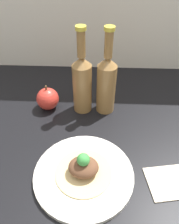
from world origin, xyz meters
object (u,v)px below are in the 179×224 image
(plate, at_px, (84,174))
(cider_bottle_left, at_px, (82,82))
(cider_bottle_right, at_px, (106,83))
(plated_food, at_px, (84,168))
(apple, at_px, (48,99))

(plate, height_order, cider_bottle_left, cider_bottle_left)
(cider_bottle_left, distance_m, cider_bottle_right, 0.09)
(plate, bearing_deg, plated_food, 180.00)
(cider_bottle_right, relative_size, apple, 3.15)
(cider_bottle_right, bearing_deg, apple, -179.70)
(cider_bottle_left, bearing_deg, plate, -85.47)
(plated_food, height_order, cider_bottle_right, cider_bottle_right)
(plated_food, bearing_deg, cider_bottle_right, 78.18)
(plated_food, relative_size, apple, 1.60)
(plate, bearing_deg, cider_bottle_left, 94.53)
(cider_bottle_left, bearing_deg, apple, -179.50)
(plate, xyz_separation_m, cider_bottle_left, (-0.02, 0.30, 0.11))
(plate, xyz_separation_m, plated_food, (-0.00, 0.00, 0.03))
(cider_bottle_right, bearing_deg, cider_bottle_left, 180.00)
(apple, bearing_deg, cider_bottle_right, 0.30)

